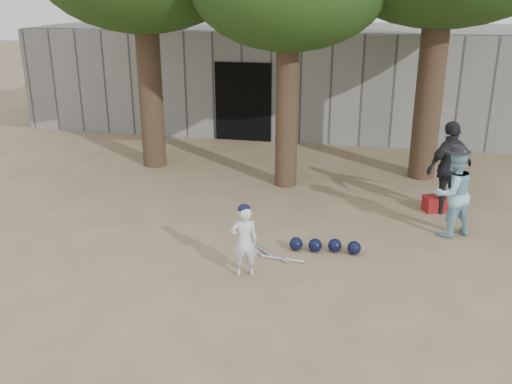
% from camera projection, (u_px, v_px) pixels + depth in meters
% --- Properties ---
extents(ground, '(70.00, 70.00, 0.00)m').
position_uv_depth(ground, '(206.00, 267.00, 9.00)').
color(ground, '#937C5E').
rests_on(ground, ground).
extents(boy_player, '(0.48, 0.39, 1.13)m').
position_uv_depth(boy_player, '(244.00, 242.00, 8.56)').
color(boy_player, silver).
rests_on(boy_player, ground).
extents(spectator_blue, '(0.96, 0.90, 1.57)m').
position_uv_depth(spectator_blue, '(453.00, 193.00, 9.91)').
color(spectator_blue, '#90C7DE').
rests_on(spectator_blue, ground).
extents(spectator_dark, '(1.11, 1.00, 1.81)m').
position_uv_depth(spectator_dark, '(449.00, 167.00, 10.91)').
color(spectator_dark, black).
rests_on(spectator_dark, ground).
extents(red_bag, '(0.51, 0.45, 0.30)m').
position_uv_depth(red_bag, '(435.00, 204.00, 11.20)').
color(red_bag, maroon).
rests_on(red_bag, ground).
extents(back_building, '(16.00, 5.24, 3.00)m').
position_uv_depth(back_building, '(298.00, 76.00, 18.00)').
color(back_building, gray).
rests_on(back_building, ground).
extents(helmet_row, '(1.19, 0.30, 0.23)m').
position_uv_depth(helmet_row, '(325.00, 246.00, 9.47)').
color(helmet_row, black).
rests_on(helmet_row, ground).
extents(bat_pile, '(1.11, 0.80, 0.06)m').
position_uv_depth(bat_pile, '(269.00, 253.00, 9.42)').
color(bat_pile, silver).
rests_on(bat_pile, ground).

